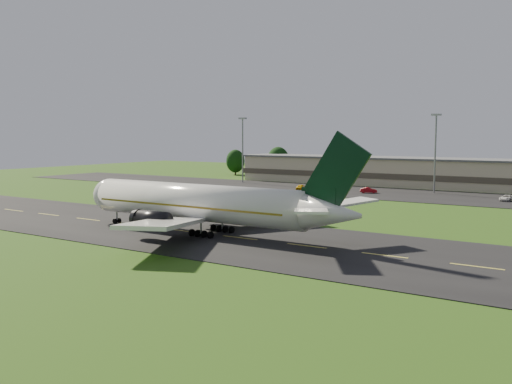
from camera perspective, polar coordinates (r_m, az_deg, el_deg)
The scene contains 10 objects.
ground at distance 83.37m, azimuth -1.61°, elevation -4.67°, with size 360.00×360.00×0.00m, color #274D13.
taxiway at distance 83.36m, azimuth -1.61°, elevation -4.63°, with size 220.00×30.00×0.10m, color black.
apron at distance 147.65m, azimuth 14.64°, elevation -0.26°, with size 260.00×30.00×0.10m, color black.
airliner at distance 87.02m, azimuth -5.56°, elevation -1.14°, with size 51.22×42.18×15.57m.
terminal at distance 168.67m, azimuth 19.39°, elevation 1.67°, with size 145.00×16.00×8.40m.
light_mast_west at distance 179.08m, azimuth -1.35°, elevation 5.02°, with size 2.40×1.20×20.35m.
light_mast_centre at distance 153.05m, azimuth 17.51°, elevation 4.63°, with size 2.40×1.20×20.35m.
service_vehicle_a at distance 155.85m, azimuth 4.45°, elevation 0.50°, with size 1.66×4.12×1.40m, color #E0B10D.
service_vehicle_b at distance 149.23m, azimuth 11.19°, elevation 0.18°, with size 1.52×4.36×1.44m, color maroon.
service_vehicle_c at distance 141.07m, azimuth 23.80°, elevation -0.54°, with size 2.27×4.93×1.37m, color silver.
Camera 1 is at (47.07, -67.13, 15.12)m, focal length 40.00 mm.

